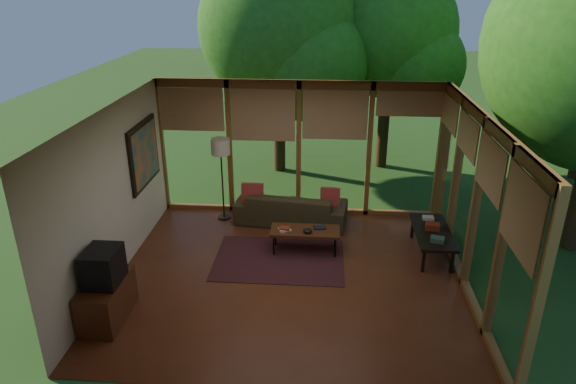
# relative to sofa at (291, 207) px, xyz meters

# --- Properties ---
(floor) EXTENTS (5.50, 5.50, 0.00)m
(floor) POSITION_rel_sofa_xyz_m (0.11, -2.00, -0.31)
(floor) COLOR brown
(floor) RESTS_ON ground
(ceiling) EXTENTS (5.50, 5.50, 0.00)m
(ceiling) POSITION_rel_sofa_xyz_m (0.11, -2.00, 2.39)
(ceiling) COLOR white
(ceiling) RESTS_ON ground
(wall_left) EXTENTS (0.04, 5.00, 2.70)m
(wall_left) POSITION_rel_sofa_xyz_m (-2.64, -2.00, 1.04)
(wall_left) COLOR silver
(wall_left) RESTS_ON ground
(wall_front) EXTENTS (5.50, 0.04, 2.70)m
(wall_front) POSITION_rel_sofa_xyz_m (0.11, -4.50, 1.04)
(wall_front) COLOR silver
(wall_front) RESTS_ON ground
(window_wall_back) EXTENTS (5.50, 0.12, 2.70)m
(window_wall_back) POSITION_rel_sofa_xyz_m (0.11, 0.50, 1.04)
(window_wall_back) COLOR brown
(window_wall_back) RESTS_ON ground
(window_wall_right) EXTENTS (0.12, 5.00, 2.70)m
(window_wall_right) POSITION_rel_sofa_xyz_m (2.86, -2.00, 1.04)
(window_wall_right) COLOR brown
(window_wall_right) RESTS_ON ground
(tree_nw) EXTENTS (3.67, 3.67, 5.27)m
(tree_nw) POSITION_rel_sofa_xyz_m (-0.50, 3.03, 3.11)
(tree_nw) COLOR #3B2915
(tree_nw) RESTS_ON ground
(tree_ne) EXTENTS (3.09, 3.09, 4.85)m
(tree_ne) POSITION_rel_sofa_xyz_m (2.06, 3.52, 2.98)
(tree_ne) COLOR #3B2915
(tree_ne) RESTS_ON ground
(rug) EXTENTS (2.20, 1.56, 0.01)m
(rug) POSITION_rel_sofa_xyz_m (-0.10, -1.48, -0.31)
(rug) COLOR maroon
(rug) RESTS_ON floor
(sofa) EXTENTS (2.23, 1.11, 0.63)m
(sofa) POSITION_rel_sofa_xyz_m (0.00, 0.00, 0.00)
(sofa) COLOR #3D341E
(sofa) RESTS_ON floor
(pillow_left) EXTENTS (0.42, 0.22, 0.44)m
(pillow_left) POSITION_rel_sofa_xyz_m (-0.75, -0.05, 0.28)
(pillow_left) COLOR maroon
(pillow_left) RESTS_ON sofa
(pillow_right) EXTENTS (0.37, 0.20, 0.39)m
(pillow_right) POSITION_rel_sofa_xyz_m (0.75, -0.05, 0.25)
(pillow_right) COLOR maroon
(pillow_right) RESTS_ON sofa
(ct_book_lower) EXTENTS (0.25, 0.22, 0.03)m
(ct_book_lower) POSITION_rel_sofa_xyz_m (-0.03, -1.21, 0.13)
(ct_book_lower) COLOR beige
(ct_book_lower) RESTS_ON coffee_table
(ct_book_upper) EXTENTS (0.19, 0.16, 0.03)m
(ct_book_upper) POSITION_rel_sofa_xyz_m (-0.03, -1.21, 0.16)
(ct_book_upper) COLOR maroon
(ct_book_upper) RESTS_ON coffee_table
(ct_book_side) EXTENTS (0.22, 0.18, 0.03)m
(ct_book_side) POSITION_rel_sofa_xyz_m (0.57, -1.08, 0.13)
(ct_book_side) COLOR black
(ct_book_side) RESTS_ON coffee_table
(ct_bowl) EXTENTS (0.16, 0.16, 0.07)m
(ct_bowl) POSITION_rel_sofa_xyz_m (0.37, -1.26, 0.15)
(ct_bowl) COLOR black
(ct_bowl) RESTS_ON coffee_table
(media_cabinet) EXTENTS (0.50, 1.00, 0.60)m
(media_cabinet) POSITION_rel_sofa_xyz_m (-2.36, -3.28, -0.01)
(media_cabinet) COLOR #562B17
(media_cabinet) RESTS_ON floor
(television) EXTENTS (0.45, 0.55, 0.50)m
(television) POSITION_rel_sofa_xyz_m (-2.34, -3.28, 0.54)
(television) COLOR black
(television) RESTS_ON media_cabinet
(console_book_a) EXTENTS (0.25, 0.21, 0.08)m
(console_book_a) POSITION_rel_sofa_xyz_m (2.51, -1.48, 0.18)
(console_book_a) COLOR #32584D
(console_book_a) RESTS_ON side_console
(console_book_b) EXTENTS (0.26, 0.20, 0.11)m
(console_book_b) POSITION_rel_sofa_xyz_m (2.51, -1.03, 0.20)
(console_book_b) COLOR maroon
(console_book_b) RESTS_ON side_console
(console_book_c) EXTENTS (0.20, 0.14, 0.05)m
(console_book_c) POSITION_rel_sofa_xyz_m (2.51, -0.63, 0.17)
(console_book_c) COLOR beige
(console_book_c) RESTS_ON side_console
(floor_lamp) EXTENTS (0.36, 0.36, 1.65)m
(floor_lamp) POSITION_rel_sofa_xyz_m (-1.36, 0.08, 1.09)
(floor_lamp) COLOR black
(floor_lamp) RESTS_ON floor
(coffee_table) EXTENTS (1.20, 0.50, 0.43)m
(coffee_table) POSITION_rel_sofa_xyz_m (0.32, -1.16, 0.08)
(coffee_table) COLOR #562B17
(coffee_table) RESTS_ON floor
(side_console) EXTENTS (0.60, 1.40, 0.46)m
(side_console) POSITION_rel_sofa_xyz_m (2.51, -1.08, 0.10)
(side_console) COLOR black
(side_console) RESTS_ON floor
(wall_painting) EXTENTS (0.06, 1.35, 1.15)m
(wall_painting) POSITION_rel_sofa_xyz_m (-2.60, -0.60, 1.24)
(wall_painting) COLOR black
(wall_painting) RESTS_ON wall_left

